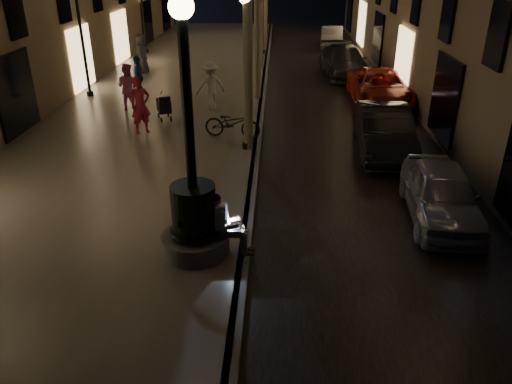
# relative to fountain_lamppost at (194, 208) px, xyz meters

# --- Properties ---
(ground) EXTENTS (120.00, 120.00, 0.00)m
(ground) POSITION_rel_fountain_lamppost_xyz_m (1.00, 13.00, -1.21)
(ground) COLOR black
(ground) RESTS_ON ground
(cobble_lane) EXTENTS (6.00, 45.00, 0.02)m
(cobble_lane) POSITION_rel_fountain_lamppost_xyz_m (4.00, 13.00, -1.20)
(cobble_lane) COLOR black
(cobble_lane) RESTS_ON ground
(promenade) EXTENTS (8.00, 45.00, 0.20)m
(promenade) POSITION_rel_fountain_lamppost_xyz_m (-3.00, 13.00, -1.11)
(promenade) COLOR slate
(promenade) RESTS_ON ground
(curb_strip) EXTENTS (0.25, 45.00, 0.20)m
(curb_strip) POSITION_rel_fountain_lamppost_xyz_m (1.00, 13.00, -1.11)
(curb_strip) COLOR #59595B
(curb_strip) RESTS_ON ground
(fountain_lamppost) EXTENTS (1.40, 1.40, 5.21)m
(fountain_lamppost) POSITION_rel_fountain_lamppost_xyz_m (0.00, 0.00, 0.00)
(fountain_lamppost) COLOR #59595B
(fountain_lamppost) RESTS_ON promenade
(seated_man_laptop) EXTENTS (0.96, 0.33, 1.33)m
(seated_man_laptop) POSITION_rel_fountain_lamppost_xyz_m (0.61, 0.00, -0.31)
(seated_man_laptop) COLOR gray
(seated_man_laptop) RESTS_ON promenade
(lamp_curb_a) EXTENTS (0.36, 0.36, 4.81)m
(lamp_curb_a) POSITION_rel_fountain_lamppost_xyz_m (0.70, 6.00, 2.02)
(lamp_curb_a) COLOR black
(lamp_curb_a) RESTS_ON promenade
(lamp_curb_b) EXTENTS (0.36, 0.36, 4.81)m
(lamp_curb_b) POSITION_rel_fountain_lamppost_xyz_m (0.70, 14.00, 2.02)
(lamp_curb_b) COLOR black
(lamp_curb_b) RESTS_ON promenade
(lamp_curb_c) EXTENTS (0.36, 0.36, 4.81)m
(lamp_curb_c) POSITION_rel_fountain_lamppost_xyz_m (0.70, 22.00, 2.02)
(lamp_curb_c) COLOR black
(lamp_curb_c) RESTS_ON promenade
(lamp_left_b) EXTENTS (0.36, 0.36, 4.81)m
(lamp_left_b) POSITION_rel_fountain_lamppost_xyz_m (-6.40, 12.00, 2.02)
(lamp_left_b) COLOR black
(lamp_left_b) RESTS_ON promenade
(stroller) EXTENTS (0.67, 1.03, 1.05)m
(stroller) POSITION_rel_fountain_lamppost_xyz_m (-2.50, 8.80, -0.49)
(stroller) COLOR black
(stroller) RESTS_ON promenade
(car_front) EXTENTS (1.80, 3.90, 1.30)m
(car_front) POSITION_rel_fountain_lamppost_xyz_m (5.56, 2.04, -0.56)
(car_front) COLOR #A3A5AB
(car_front) RESTS_ON ground
(car_second) EXTENTS (1.79, 4.51, 1.46)m
(car_second) POSITION_rel_fountain_lamppost_xyz_m (5.00, 6.31, -0.48)
(car_second) COLOR black
(car_second) RESTS_ON ground
(car_third) EXTENTS (2.38, 5.04, 1.39)m
(car_third) POSITION_rel_fountain_lamppost_xyz_m (5.86, 11.96, -0.52)
(car_third) COLOR maroon
(car_third) RESTS_ON ground
(car_rear) EXTENTS (2.37, 5.11, 1.44)m
(car_rear) POSITION_rel_fountain_lamppost_xyz_m (5.00, 17.15, -0.49)
(car_rear) COLOR #2D2D32
(car_rear) RESTS_ON ground
(car_fifth) EXTENTS (1.75, 4.07, 1.30)m
(car_fifth) POSITION_rel_fountain_lamppost_xyz_m (5.17, 25.61, -0.56)
(car_fifth) COLOR gray
(car_fifth) RESTS_ON ground
(pedestrian_red) EXTENTS (0.83, 0.77, 1.90)m
(pedestrian_red) POSITION_rel_fountain_lamppost_xyz_m (-2.94, 7.35, -0.06)
(pedestrian_red) COLOR #B82437
(pedestrian_red) RESTS_ON promenade
(pedestrian_pink) EXTENTS (1.01, 0.88, 1.79)m
(pedestrian_pink) POSITION_rel_fountain_lamppost_xyz_m (-4.13, 10.04, -0.12)
(pedestrian_pink) COLOR pink
(pedestrian_pink) RESTS_ON promenade
(pedestrian_white) EXTENTS (1.37, 1.16, 1.84)m
(pedestrian_white) POSITION_rel_fountain_lamppost_xyz_m (-0.96, 10.30, -0.09)
(pedestrian_white) COLOR silver
(pedestrian_white) RESTS_ON promenade
(pedestrian_blue) EXTENTS (0.59, 1.08, 1.75)m
(pedestrian_blue) POSITION_rel_fountain_lamppost_xyz_m (-4.18, 11.82, -0.13)
(pedestrian_blue) COLOR navy
(pedestrian_blue) RESTS_ON promenade
(pedestrian_dark) EXTENTS (0.65, 0.96, 1.91)m
(pedestrian_dark) POSITION_rel_fountain_lamppost_xyz_m (-5.21, 16.51, -0.06)
(pedestrian_dark) COLOR #333338
(pedestrian_dark) RESTS_ON promenade
(bicycle) EXTENTS (1.98, 1.01, 0.99)m
(bicycle) POSITION_rel_fountain_lamppost_xyz_m (0.16, 6.99, -0.52)
(bicycle) COLOR black
(bicycle) RESTS_ON promenade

